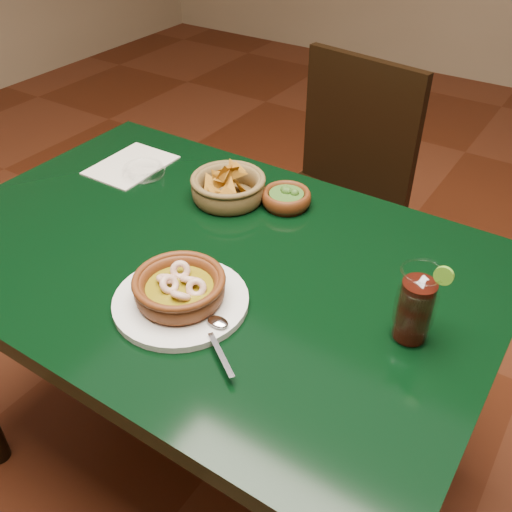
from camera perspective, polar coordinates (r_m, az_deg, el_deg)
The scene contains 9 objects.
ground at distance 1.75m, azimuth -3.68°, elevation -19.67°, with size 7.00×7.00×0.00m, color #471C0C.
dining_table at distance 1.26m, azimuth -4.83°, elevation -3.19°, with size 1.20×0.80×0.75m.
dining_chair at distance 1.86m, azimuth 7.53°, elevation 5.87°, with size 0.49×0.49×0.93m.
shrimp_plate at distance 1.06m, azimuth -7.59°, elevation -3.53°, with size 0.32×0.25×0.07m.
chip_basket at distance 1.36m, azimuth -2.79°, elevation 6.86°, with size 0.21×0.21×0.13m.
guacamole_ramekin at distance 1.34m, azimuth 3.06°, elevation 5.87°, with size 0.13×0.13×0.05m.
cola_drink at distance 0.99m, azimuth 15.66°, elevation -4.81°, with size 0.15×0.15×0.17m.
glass_ashtray at distance 1.49m, azimuth -11.17°, elevation 8.35°, with size 0.12×0.12×0.03m.
paper_menu at distance 1.55m, azimuth -12.37°, elevation 8.86°, with size 0.16×0.21×0.00m.
Camera 1 is at (0.62, -0.74, 1.46)m, focal length 40.00 mm.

